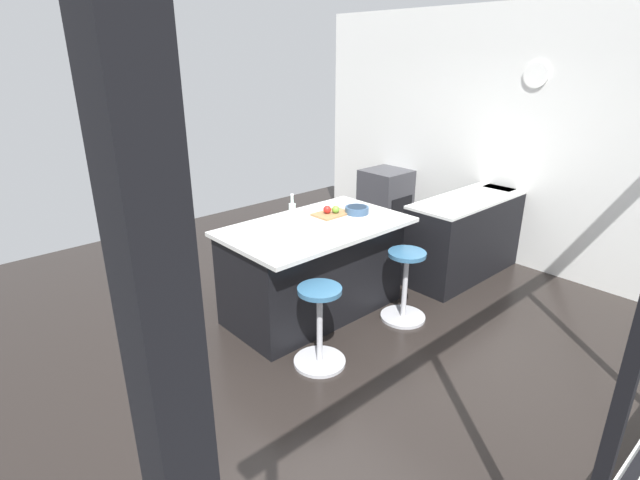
{
  "coord_description": "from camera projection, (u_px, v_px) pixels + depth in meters",
  "views": [
    {
      "loc": [
        2.75,
        3.04,
        2.46
      ],
      "look_at": [
        -0.13,
        -0.13,
        0.8
      ],
      "focal_mm": 27.29,
      "sensor_mm": 36.0,
      "label": 1
    }
  ],
  "objects": [
    {
      "name": "water_bottle",
      "position": [
        292.0,
        214.0,
        4.49
      ],
      "size": [
        0.06,
        0.06,
        0.31
      ],
      "color": "silver",
      "rests_on": "kitchen_island"
    },
    {
      "name": "oven_range",
      "position": [
        385.0,
        201.0,
        7.03
      ],
      "size": [
        0.6,
        0.61,
        0.9
      ],
      "color": "#38383D",
      "rests_on": "ground_plane"
    },
    {
      "name": "ground_plane",
      "position": [
        319.0,
        324.0,
        4.71
      ],
      "size": [
        7.39,
        7.39,
        0.0
      ],
      "primitive_type": "plane",
      "color": "black"
    },
    {
      "name": "cutting_board",
      "position": [
        332.0,
        214.0,
        4.85
      ],
      "size": [
        0.36,
        0.24,
        0.02
      ],
      "primitive_type": "cube",
      "color": "olive",
      "rests_on": "kitchen_island"
    },
    {
      "name": "interior_partition_left",
      "position": [
        491.0,
        136.0,
        5.95
      ],
      "size": [
        0.15,
        5.4,
        2.99
      ],
      "color": "silver",
      "rests_on": "ground_plane"
    },
    {
      "name": "stool_middle",
      "position": [
        320.0,
        329.0,
        4.0
      ],
      "size": [
        0.44,
        0.44,
        0.71
      ],
      "color": "#B7B7BC",
      "rests_on": "ground_plane"
    },
    {
      "name": "kitchen_island",
      "position": [
        313.0,
        268.0,
        4.78
      ],
      "size": [
        1.77,
        1.06,
        0.94
      ],
      "color": "black",
      "rests_on": "ground_plane"
    },
    {
      "name": "fruit_bowl",
      "position": [
        357.0,
        210.0,
        4.89
      ],
      "size": [
        0.24,
        0.24,
        0.07
      ],
      "color": "#334C6B",
      "rests_on": "kitchen_island"
    },
    {
      "name": "apple_green",
      "position": [
        336.0,
        209.0,
        4.83
      ],
      "size": [
        0.08,
        0.08,
        0.08
      ],
      "primitive_type": "sphere",
      "color": "#609E2D",
      "rests_on": "cutting_board"
    },
    {
      "name": "sink_cabinet",
      "position": [
        486.0,
        227.0,
        5.92
      ],
      "size": [
        2.51,
        0.6,
        1.21
      ],
      "color": "black",
      "rests_on": "ground_plane"
    },
    {
      "name": "apple_red",
      "position": [
        327.0,
        210.0,
        4.82
      ],
      "size": [
        0.08,
        0.08,
        0.08
      ],
      "primitive_type": "sphere",
      "color": "red",
      "rests_on": "cutting_board"
    },
    {
      "name": "stool_by_window",
      "position": [
        405.0,
        288.0,
        4.69
      ],
      "size": [
        0.44,
        0.44,
        0.71
      ],
      "color": "#B7B7BC",
      "rests_on": "ground_plane"
    }
  ]
}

